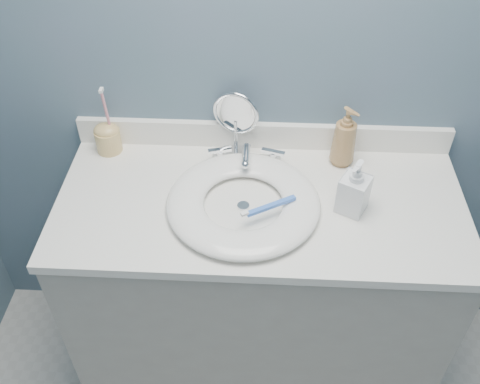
# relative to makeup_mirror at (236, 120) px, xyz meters

# --- Properties ---
(back_wall) EXTENTS (2.20, 0.02, 2.40)m
(back_wall) POSITION_rel_makeup_mirror_xyz_m (0.09, 0.04, 0.20)
(back_wall) COLOR slate
(back_wall) RESTS_ON ground
(vanity_cabinet) EXTENTS (1.20, 0.55, 0.85)m
(vanity_cabinet) POSITION_rel_makeup_mirror_xyz_m (0.09, -0.24, -0.58)
(vanity_cabinet) COLOR #ABA89C
(vanity_cabinet) RESTS_ON ground
(countertop) EXTENTS (1.22, 0.57, 0.03)m
(countertop) POSITION_rel_makeup_mirror_xyz_m (0.09, -0.24, -0.14)
(countertop) COLOR white
(countertop) RESTS_ON vanity_cabinet
(backsplash) EXTENTS (1.22, 0.02, 0.09)m
(backsplash) POSITION_rel_makeup_mirror_xyz_m (0.09, 0.02, -0.08)
(backsplash) COLOR white
(backsplash) RESTS_ON countertop
(basin) EXTENTS (0.45, 0.45, 0.04)m
(basin) POSITION_rel_makeup_mirror_xyz_m (0.04, -0.27, -0.10)
(basin) COLOR white
(basin) RESTS_ON countertop
(drain) EXTENTS (0.04, 0.04, 0.01)m
(drain) POSITION_rel_makeup_mirror_xyz_m (0.04, -0.27, -0.12)
(drain) COLOR silver
(drain) RESTS_ON countertop
(faucet) EXTENTS (0.25, 0.13, 0.07)m
(faucet) POSITION_rel_makeup_mirror_xyz_m (0.04, -0.07, -0.09)
(faucet) COLOR silver
(faucet) RESTS_ON countertop
(makeup_mirror) EXTENTS (0.15, 0.09, 0.22)m
(makeup_mirror) POSITION_rel_makeup_mirror_xyz_m (0.00, 0.00, 0.00)
(makeup_mirror) COLOR silver
(makeup_mirror) RESTS_ON countertop
(soap_bottle_amber) EXTENTS (0.11, 0.11, 0.20)m
(soap_bottle_amber) POSITION_rel_makeup_mirror_xyz_m (0.34, -0.04, -0.02)
(soap_bottle_amber) COLOR #9C7546
(soap_bottle_amber) RESTS_ON countertop
(soap_bottle_clear) EXTENTS (0.11, 0.11, 0.17)m
(soap_bottle_clear) POSITION_rel_makeup_mirror_xyz_m (0.35, -0.26, -0.03)
(soap_bottle_clear) COLOR white
(soap_bottle_clear) RESTS_ON countertop
(toothbrush_holder) EXTENTS (0.08, 0.08, 0.24)m
(toothbrush_holder) POSITION_rel_makeup_mirror_xyz_m (-0.42, -0.02, -0.07)
(toothbrush_holder) COLOR tan
(toothbrush_holder) RESTS_ON countertop
(toothbrush_lying) EXTENTS (0.16, 0.10, 0.02)m
(toothbrush_lying) POSITION_rel_makeup_mirror_xyz_m (0.11, -0.31, -0.08)
(toothbrush_lying) COLOR #3D71DB
(toothbrush_lying) RESTS_ON basin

